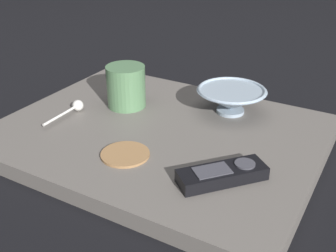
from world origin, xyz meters
The scene contains 7 objects.
ground_plane centered at (0.00, 0.00, 0.00)m, with size 6.00×6.00×0.00m, color black.
table centered at (0.00, 0.00, 0.02)m, with size 0.67×0.52×0.03m.
cereal_bowl centered at (-0.10, -0.15, 0.07)m, with size 0.16×0.16×0.06m.
coffee_mug centered at (0.13, -0.07, 0.08)m, with size 0.09×0.09×0.10m.
teaspoon centered at (0.21, 0.03, 0.05)m, with size 0.03×0.13×0.03m.
tv_remote_near centered at (-0.19, 0.11, 0.04)m, with size 0.14×0.15×0.03m.
drink_coaster centered at (0.00, 0.13, 0.04)m, with size 0.09×0.09×0.01m.
Camera 1 is at (-0.41, 0.67, 0.45)m, focal length 44.46 mm.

